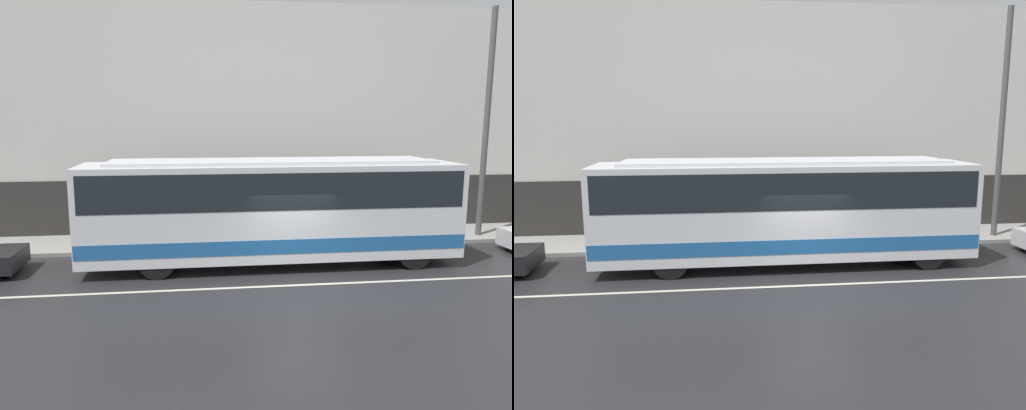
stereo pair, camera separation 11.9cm
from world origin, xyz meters
The scene contains 7 objects.
ground_plane centered at (0.00, 0.00, 0.00)m, with size 60.00×60.00×0.00m, color #262628.
sidewalk centered at (0.00, 5.42, 0.07)m, with size 60.00×2.84×0.14m.
building_facade centered at (0.00, 6.98, 4.49)m, with size 60.00×0.35×9.31m.
lane_stripe centered at (0.00, 0.00, 0.00)m, with size 54.00×0.14×0.01m.
transit_bus centered at (-0.46, 2.26, 1.94)m, with size 12.12×2.61×3.45m.
utility_pole_near centered at (8.39, 4.76, 4.53)m, with size 0.22×0.22×8.77m.
pedestrian_waiting centered at (-1.00, 4.78, 0.91)m, with size 0.36×0.36×1.65m.
Camera 2 is at (-2.89, -13.56, 4.74)m, focal length 35.00 mm.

